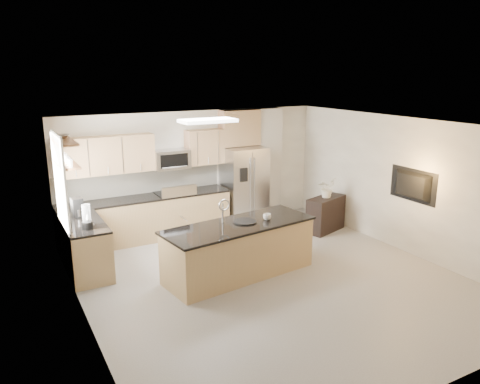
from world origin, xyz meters
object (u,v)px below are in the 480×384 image
bowl (62,136)px  platter (245,221)px  range (175,213)px  coffee_maker (77,208)px  flower_vase (327,183)px  kettle (88,219)px  refrigerator (244,186)px  island (239,249)px  television (410,186)px  blender (87,218)px  cup (267,217)px  microwave (171,159)px  credenza (326,214)px

bowl → platter: bearing=-31.6°
range → bowl: bowl is taller
coffee_maker → flower_vase: (5.08, -0.61, 0.01)m
coffee_maker → range: bearing=19.3°
range → platter: range is taller
kettle → bowl: bearing=115.0°
flower_vase → range: bearing=155.8°
refrigerator → bowl: (-3.91, -0.76, 1.49)m
platter → kettle: size_ratio=1.69×
range → coffee_maker: coffee_maker is taller
island → television: bearing=-18.9°
refrigerator → bowl: 4.25m
bowl → television: bowl is taller
flower_vase → blender: bearing=-178.5°
island → flower_vase: bearing=14.4°
cup → kettle: 3.04m
range → cup: 2.66m
cup → kettle: bearing=156.6°
refrigerator → platter: bearing=-118.6°
kettle → refrigerator: bearing=18.6°
island → flower_vase: flower_vase is taller
bowl → flower_vase: 5.42m
range → microwave: bearing=90.0°
range → refrigerator: refrigerator is taller
microwave → coffee_maker: 2.33m
cup → flower_vase: size_ratio=0.22×
range → platter: 2.49m
refrigerator → bowl: size_ratio=5.12×
kettle → coffee_maker: 0.56m
refrigerator → television: refrigerator is taller
island → bowl: bearing=138.9°
coffee_maker → television: bearing=-23.1°
blender → refrigerator: bearing=21.0°
refrigerator → cup: refrigerator is taller
island → flower_vase: (2.76, 1.11, 0.63)m
bowl → range: bearing=19.7°
flower_vase → bowl: bearing=174.1°
microwave → television: (3.51, -3.24, -0.28)m
platter → range: bearing=98.6°
flower_vase → television: television is taller
range → blender: (-2.07, -1.48, 0.63)m
television → refrigerator: bearing=31.0°
platter → blender: 2.62m
blender → kettle: bearing=75.5°
microwave → cup: microwave is taller
kettle → television: size_ratio=0.22×
island → television: (3.28, -0.67, 0.89)m
kettle → coffee_maker: size_ratio=0.69×
bowl → credenza: bearing=-5.9°
microwave → coffee_maker: (-2.09, -0.86, -0.54)m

